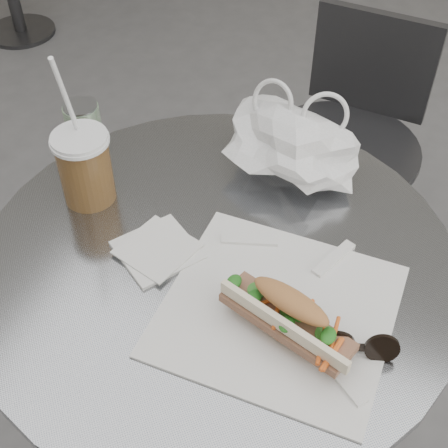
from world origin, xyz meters
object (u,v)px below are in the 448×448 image
at_px(chair_far, 340,179).
at_px(iced_coffee, 85,166).
at_px(cafe_table, 218,352).
at_px(drink_can, 85,133).
at_px(banh_mi, 288,317).
at_px(sunglasses, 359,347).

relative_size(chair_far, iced_coffee, 2.73).
bearing_deg(iced_coffee, cafe_table, -7.89).
bearing_deg(iced_coffee, drink_can, 123.44).
relative_size(cafe_table, chair_far, 1.00).
height_order(iced_coffee, drink_can, iced_coffee).
bearing_deg(drink_can, chair_far, 59.66).
distance_m(iced_coffee, drink_can, 0.10).
xyz_separation_m(cafe_table, iced_coffee, (-0.26, 0.04, 0.34)).
xyz_separation_m(chair_far, drink_can, (-0.35, -0.60, 0.46)).
xyz_separation_m(chair_far, banh_mi, (0.11, -0.81, 0.44)).
bearing_deg(drink_can, iced_coffee, -56.56).
xyz_separation_m(cafe_table, sunglasses, (0.25, -0.09, 0.29)).
distance_m(iced_coffee, sunglasses, 0.52).
bearing_deg(cafe_table, sunglasses, -18.93).
bearing_deg(chair_far, banh_mi, 100.27).
distance_m(chair_far, banh_mi, 0.93).
bearing_deg(drink_can, banh_mi, -24.94).
xyz_separation_m(iced_coffee, sunglasses, (0.51, -0.12, -0.05)).
relative_size(chair_far, sunglasses, 7.22).
height_order(cafe_table, drink_can, drink_can).
height_order(banh_mi, iced_coffee, iced_coffee).
xyz_separation_m(cafe_table, banh_mi, (0.15, -0.10, 0.32)).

